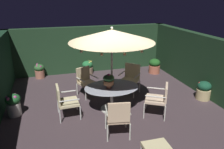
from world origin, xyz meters
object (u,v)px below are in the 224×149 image
patio_umbrella (112,36)px  patio_chair_southeast (159,97)px  centerpiece_planter (109,80)px  potted_plant_front_corner (154,66)px  patio_chair_northeast (65,100)px  potted_plant_right_far (39,71)px  potted_plant_left_near (87,67)px  potted_plant_back_center (13,104)px  patio_dining_table (112,92)px  potted_plant_back_right (204,90)px  patio_chair_north (86,80)px  ottoman_footrest (157,148)px  patio_chair_east (118,116)px  patio_chair_south (131,77)px

patio_umbrella → patio_chair_southeast: (1.19, -0.71, -1.68)m
centerpiece_planter → potted_plant_front_corner: size_ratio=0.69×
patio_chair_northeast → potted_plant_right_far: patio_chair_northeast is taller
patio_chair_southeast → potted_plant_left_near: patio_chair_southeast is taller
potted_plant_back_center → potted_plant_right_far: size_ratio=1.12×
centerpiece_planter → potted_plant_back_center: 2.80m
patio_dining_table → potted_plant_right_far: size_ratio=2.74×
potted_plant_back_center → potted_plant_left_near: potted_plant_back_center is taller
patio_chair_northeast → potted_plant_back_right: 4.52m
patio_umbrella → patio_chair_northeast: 2.20m
patio_chair_southeast → centerpiece_planter: bearing=154.4°
patio_chair_north → potted_plant_left_near: (0.44, 2.13, -0.26)m
patio_chair_northeast → potted_plant_front_corner: patio_chair_northeast is taller
potted_plant_front_corner → potted_plant_back_center: bearing=-158.1°
patio_chair_southeast → potted_plant_back_right: 2.02m
potted_plant_left_near → patio_chair_north: bearing=-101.6°
potted_plant_back_right → potted_plant_back_center: bearing=174.1°
patio_chair_southeast → patio_umbrella: bearing=149.4°
ottoman_footrest → potted_plant_back_right: potted_plant_back_right is taller
potted_plant_right_far → patio_chair_east: bearing=-68.5°
ottoman_footrest → potted_plant_back_center: bearing=137.0°
patio_dining_table → patio_chair_north: (-0.56, 1.27, -0.03)m
potted_plant_back_center → patio_chair_southeast: bearing=-16.1°
ottoman_footrest → potted_plant_front_corner: (2.49, 5.07, -0.01)m
potted_plant_right_far → patio_umbrella: bearing=-58.2°
patio_umbrella → patio_chair_southeast: bearing=-30.6°
potted_plant_right_far → potted_plant_left_near: size_ratio=1.02×
centerpiece_planter → patio_chair_northeast: bearing=178.5°
centerpiece_planter → patio_chair_south: size_ratio=0.43×
patio_chair_northeast → patio_chair_south: size_ratio=0.91×
patio_chair_north → potted_plant_back_right: bearing=-21.4°
patio_chair_southeast → potted_plant_right_far: 5.32m
patio_chair_southeast → patio_chair_south: (-0.22, 1.70, 0.03)m
potted_plant_right_far → patio_chair_north: bearing=-54.0°
patio_chair_east → potted_plant_left_near: bearing=88.6°
patio_chair_northeast → patio_chair_north: bearing=57.8°
patio_dining_table → potted_plant_left_near: (-0.12, 3.40, -0.29)m
patio_umbrella → potted_plant_back_right: 3.68m
ottoman_footrest → patio_dining_table: bearing=96.1°
centerpiece_planter → potted_plant_front_corner: (2.86, 2.74, -0.67)m
patio_dining_table → potted_plant_front_corner: patio_dining_table is taller
patio_chair_east → potted_plant_back_center: bearing=144.6°
patio_dining_table → potted_plant_right_far: (-2.14, 3.44, -0.27)m
potted_plant_back_center → patio_umbrella: bearing=-9.0°
centerpiece_planter → potted_plant_right_far: (-2.02, 3.52, -0.69)m
patio_dining_table → patio_chair_north: patio_chair_north is taller
patio_umbrella → patio_chair_northeast: size_ratio=2.65×
patio_chair_northeast → potted_plant_left_near: bearing=69.9°
patio_chair_northeast → potted_plant_left_near: size_ratio=1.63×
ottoman_footrest → potted_plant_front_corner: potted_plant_front_corner is taller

